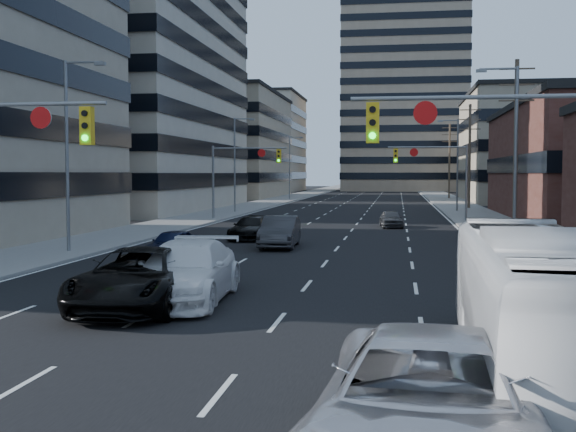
# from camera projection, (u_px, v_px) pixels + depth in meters

# --- Properties ---
(ground) EXTENTS (400.00, 400.00, 0.00)m
(ground) POSITION_uv_depth(u_px,v_px,m) (119.00, 390.00, 12.59)
(ground) COLOR black
(ground) RESTS_ON ground
(road_surface) EXTENTS (18.00, 300.00, 0.02)m
(road_surface) POSITION_uv_depth(u_px,v_px,m) (373.00, 193.00, 140.88)
(road_surface) COLOR black
(road_surface) RESTS_ON ground
(sidewalk_left) EXTENTS (5.00, 300.00, 0.15)m
(sidewalk_left) POSITION_uv_depth(u_px,v_px,m) (315.00, 192.00, 142.60)
(sidewalk_left) COLOR slate
(sidewalk_left) RESTS_ON ground
(sidewalk_right) EXTENTS (5.00, 300.00, 0.15)m
(sidewalk_right) POSITION_uv_depth(u_px,v_px,m) (433.00, 192.00, 139.14)
(sidewalk_right) COLOR slate
(sidewalk_right) RESTS_ON ground
(office_left_mid) EXTENTS (26.00, 34.00, 28.00)m
(office_left_mid) POSITION_uv_depth(u_px,v_px,m) (90.00, 75.00, 75.03)
(office_left_mid) COLOR #ADA089
(office_left_mid) RESTS_ON ground
(office_left_far) EXTENTS (20.00, 30.00, 16.00)m
(office_left_far) POSITION_uv_depth(u_px,v_px,m) (215.00, 147.00, 114.41)
(office_left_far) COLOR gray
(office_left_far) RESTS_ON ground
(office_right_far) EXTENTS (22.00, 28.00, 14.00)m
(office_right_far) POSITION_uv_depth(u_px,v_px,m) (553.00, 149.00, 95.25)
(office_right_far) COLOR gray
(office_right_far) RESTS_ON ground
(apartment_tower) EXTENTS (26.00, 26.00, 58.00)m
(apartment_tower) POSITION_uv_depth(u_px,v_px,m) (405.00, 58.00, 157.99)
(apartment_tower) COLOR gray
(apartment_tower) RESTS_ON ground
(bg_block_left) EXTENTS (24.00, 24.00, 20.00)m
(bg_block_left) POSITION_uv_depth(u_px,v_px,m) (244.00, 144.00, 154.37)
(bg_block_left) COLOR #ADA089
(bg_block_left) RESTS_ON ground
(bg_block_right) EXTENTS (22.00, 22.00, 12.00)m
(bg_block_right) POSITION_uv_depth(u_px,v_px,m) (544.00, 161.00, 135.71)
(bg_block_right) COLOR gray
(bg_block_right) RESTS_ON ground
(signal_near_right) EXTENTS (6.59, 0.33, 6.00)m
(signal_near_right) POSITION_uv_depth(u_px,v_px,m) (500.00, 153.00, 19.10)
(signal_near_right) COLOR slate
(signal_near_right) RESTS_ON ground
(signal_far_left) EXTENTS (6.09, 0.33, 6.00)m
(signal_far_left) POSITION_uv_depth(u_px,v_px,m) (241.00, 167.00, 57.89)
(signal_far_left) COLOR slate
(signal_far_left) RESTS_ON ground
(signal_far_right) EXTENTS (6.09, 0.33, 6.00)m
(signal_far_right) POSITION_uv_depth(u_px,v_px,m) (436.00, 167.00, 55.58)
(signal_far_right) COLOR slate
(signal_far_right) RESTS_ON ground
(utility_pole_block) EXTENTS (2.20, 0.28, 11.00)m
(utility_pole_block) POSITION_uv_depth(u_px,v_px,m) (516.00, 142.00, 45.94)
(utility_pole_block) COLOR #4C3D2D
(utility_pole_block) RESTS_ON ground
(utility_pole_midblock) EXTENTS (2.20, 0.28, 11.00)m
(utility_pole_midblock) POSITION_uv_depth(u_px,v_px,m) (470.00, 154.00, 75.54)
(utility_pole_midblock) COLOR #4C3D2D
(utility_pole_midblock) RESTS_ON ground
(utility_pole_distant) EXTENTS (2.20, 0.28, 11.00)m
(utility_pole_distant) POSITION_uv_depth(u_px,v_px,m) (449.00, 160.00, 105.15)
(utility_pole_distant) COLOR #4C3D2D
(utility_pole_distant) RESTS_ON ground
(streetlight_left_near) EXTENTS (2.03, 0.22, 9.00)m
(streetlight_left_near) POSITION_uv_depth(u_px,v_px,m) (70.00, 146.00, 33.58)
(streetlight_left_near) COLOR slate
(streetlight_left_near) RESTS_ON ground
(streetlight_left_mid) EXTENTS (2.03, 0.22, 9.00)m
(streetlight_left_mid) POSITION_uv_depth(u_px,v_px,m) (236.00, 160.00, 68.12)
(streetlight_left_mid) COLOR slate
(streetlight_left_mid) RESTS_ON ground
(streetlight_left_far) EXTENTS (2.03, 0.22, 9.00)m
(streetlight_left_far) POSITION_uv_depth(u_px,v_px,m) (291.00, 164.00, 102.66)
(streetlight_left_far) COLOR slate
(streetlight_left_far) RESTS_ON ground
(streetlight_right_near) EXTENTS (2.03, 0.22, 9.00)m
(streetlight_right_near) POSITION_uv_depth(u_px,v_px,m) (512.00, 147.00, 35.40)
(streetlight_right_near) COLOR slate
(streetlight_right_near) RESTS_ON ground
(streetlight_right_far) EXTENTS (2.03, 0.22, 9.00)m
(streetlight_right_far) POSITION_uv_depth(u_px,v_px,m) (456.00, 160.00, 69.94)
(streetlight_right_far) COLOR slate
(streetlight_right_far) RESTS_ON ground
(black_pickup) EXTENTS (3.08, 6.21, 1.69)m
(black_pickup) POSITION_uv_depth(u_px,v_px,m) (139.00, 279.00, 20.10)
(black_pickup) COLOR black
(black_pickup) RESTS_ON ground
(white_van) EXTENTS (2.79, 6.24, 1.78)m
(white_van) POSITION_uv_depth(u_px,v_px,m) (186.00, 272.00, 21.16)
(white_van) COLOR white
(white_van) RESTS_ON ground
(silver_suv) EXTENTS (3.28, 6.37, 1.72)m
(silver_suv) POSITION_uv_depth(u_px,v_px,m) (429.00, 406.00, 9.07)
(silver_suv) COLOR silver
(silver_suv) RESTS_ON ground
(transit_bus) EXTENTS (2.69, 10.17, 2.81)m
(transit_bus) POSITION_uv_depth(u_px,v_px,m) (537.00, 305.00, 13.02)
(transit_bus) COLOR silver
(transit_bus) RESTS_ON ground
(sedan_blue) EXTENTS (1.86, 3.85, 1.27)m
(sedan_blue) POSITION_uv_depth(u_px,v_px,m) (172.00, 244.00, 32.26)
(sedan_blue) COLOR black
(sedan_blue) RESTS_ON ground
(sedan_grey_center) EXTENTS (1.88, 4.91, 1.60)m
(sedan_grey_center) POSITION_uv_depth(u_px,v_px,m) (280.00, 232.00, 36.64)
(sedan_grey_center) COLOR #2F2F31
(sedan_grey_center) RESTS_ON ground
(sedan_black_far) EXTENTS (2.16, 4.65, 1.32)m
(sedan_black_far) POSITION_uv_depth(u_px,v_px,m) (251.00, 228.00, 41.09)
(sedan_black_far) COLOR black
(sedan_black_far) RESTS_ON ground
(sedan_grey_right) EXTENTS (1.84, 3.78, 1.24)m
(sedan_grey_right) POSITION_uv_depth(u_px,v_px,m) (391.00, 219.00, 50.16)
(sedan_grey_right) COLOR #39393C
(sedan_grey_right) RESTS_ON ground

